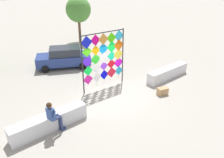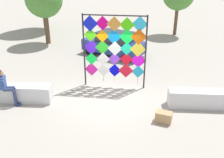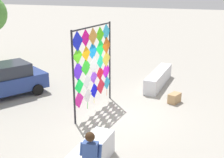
{
  "view_description": "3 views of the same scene",
  "coord_description": "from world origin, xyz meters",
  "px_view_note": "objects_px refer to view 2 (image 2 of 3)",
  "views": [
    {
      "loc": [
        -6.9,
        -8.02,
        6.05
      ],
      "look_at": [
        -0.01,
        0.28,
        0.9
      ],
      "focal_mm": 34.65,
      "sensor_mm": 36.0,
      "label": 1
    },
    {
      "loc": [
        0.71,
        -9.52,
        5.36
      ],
      "look_at": [
        0.08,
        0.18,
        0.83
      ],
      "focal_mm": 40.59,
      "sensor_mm": 36.0,
      "label": 2
    },
    {
      "loc": [
        -9.24,
        -3.52,
        4.65
      ],
      "look_at": [
        0.32,
        0.5,
        1.32
      ],
      "focal_mm": 45.41,
      "sensor_mm": 36.0,
      "label": 3
    }
  ],
  "objects_px": {
    "seated_vendor": "(6,85)",
    "cardboard_box_large": "(164,117)",
    "kite_display_rack": "(115,46)",
    "parked_car": "(114,43)",
    "tree_palm_like": "(45,0)"
  },
  "relations": [
    {
      "from": "parked_car",
      "to": "cardboard_box_large",
      "type": "height_order",
      "value": "parked_car"
    },
    {
      "from": "cardboard_box_large",
      "to": "tree_palm_like",
      "type": "distance_m",
      "value": 12.06
    },
    {
      "from": "seated_vendor",
      "to": "parked_car",
      "type": "xyz_separation_m",
      "value": [
        3.93,
        6.42,
        -0.18
      ]
    },
    {
      "from": "seated_vendor",
      "to": "cardboard_box_large",
      "type": "height_order",
      "value": "seated_vendor"
    },
    {
      "from": "parked_car",
      "to": "cardboard_box_large",
      "type": "bearing_deg",
      "value": -72.83
    },
    {
      "from": "cardboard_box_large",
      "to": "tree_palm_like",
      "type": "bearing_deg",
      "value": 126.72
    },
    {
      "from": "kite_display_rack",
      "to": "parked_car",
      "type": "xyz_separation_m",
      "value": [
        -0.29,
        4.4,
        -1.21
      ]
    },
    {
      "from": "kite_display_rack",
      "to": "tree_palm_like",
      "type": "distance_m",
      "value": 8.37
    },
    {
      "from": "kite_display_rack",
      "to": "tree_palm_like",
      "type": "xyz_separation_m",
      "value": [
        -5.07,
        6.58,
        1.07
      ]
    },
    {
      "from": "kite_display_rack",
      "to": "seated_vendor",
      "type": "height_order",
      "value": "kite_display_rack"
    },
    {
      "from": "kite_display_rack",
      "to": "cardboard_box_large",
      "type": "height_order",
      "value": "kite_display_rack"
    },
    {
      "from": "seated_vendor",
      "to": "kite_display_rack",
      "type": "bearing_deg",
      "value": 25.58
    },
    {
      "from": "seated_vendor",
      "to": "cardboard_box_large",
      "type": "xyz_separation_m",
      "value": [
        6.16,
        -0.8,
        -0.72
      ]
    },
    {
      "from": "kite_display_rack",
      "to": "cardboard_box_large",
      "type": "relative_size",
      "value": 5.77
    },
    {
      "from": "parked_car",
      "to": "tree_palm_like",
      "type": "distance_m",
      "value": 5.72
    }
  ]
}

